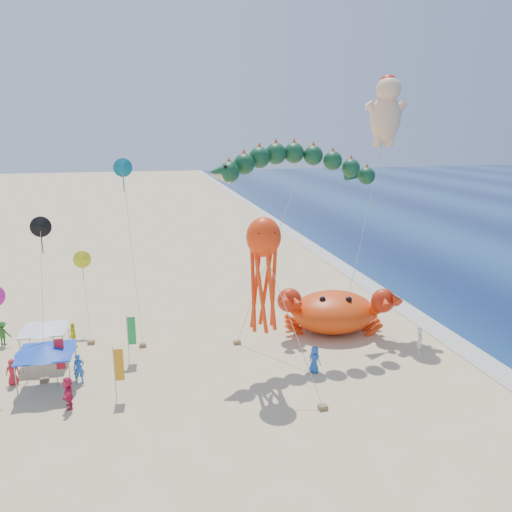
{
  "coord_description": "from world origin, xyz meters",
  "views": [
    {
      "loc": [
        -9.34,
        -29.92,
        14.8
      ],
      "look_at": [
        -2.0,
        2.0,
        6.5
      ],
      "focal_mm": 35.0,
      "sensor_mm": 36.0,
      "label": 1
    }
  ],
  "objects_px": {
    "crab_inflatable": "(334,311)",
    "dragon_kite": "(296,170)",
    "canopy_blue": "(46,349)",
    "octopus_kite": "(264,266)",
    "canopy_white": "(44,327)",
    "cherub_kite": "(386,109)"
  },
  "relations": [
    {
      "from": "dragon_kite",
      "to": "octopus_kite",
      "type": "distance_m",
      "value": 7.96
    },
    {
      "from": "octopus_kite",
      "to": "canopy_white",
      "type": "relative_size",
      "value": 3.27
    },
    {
      "from": "cherub_kite",
      "to": "canopy_white",
      "type": "distance_m",
      "value": 28.87
    },
    {
      "from": "dragon_kite",
      "to": "cherub_kite",
      "type": "relative_size",
      "value": 0.72
    },
    {
      "from": "canopy_white",
      "to": "dragon_kite",
      "type": "bearing_deg",
      "value": -0.57
    },
    {
      "from": "cherub_kite",
      "to": "dragon_kite",
      "type": "bearing_deg",
      "value": -155.44
    },
    {
      "from": "cherub_kite",
      "to": "octopus_kite",
      "type": "relative_size",
      "value": 1.88
    },
    {
      "from": "crab_inflatable",
      "to": "cherub_kite",
      "type": "height_order",
      "value": "cherub_kite"
    },
    {
      "from": "crab_inflatable",
      "to": "canopy_blue",
      "type": "height_order",
      "value": "crab_inflatable"
    },
    {
      "from": "cherub_kite",
      "to": "canopy_blue",
      "type": "relative_size",
      "value": 5.56
    },
    {
      "from": "dragon_kite",
      "to": "canopy_blue",
      "type": "xyz_separation_m",
      "value": [
        -16.08,
        -3.53,
        -9.77
      ]
    },
    {
      "from": "crab_inflatable",
      "to": "dragon_kite",
      "type": "xyz_separation_m",
      "value": [
        -3.44,
        -0.72,
        10.56
      ]
    },
    {
      "from": "octopus_kite",
      "to": "canopy_blue",
      "type": "relative_size",
      "value": 2.96
    },
    {
      "from": "dragon_kite",
      "to": "canopy_white",
      "type": "distance_m",
      "value": 19.42
    },
    {
      "from": "crab_inflatable",
      "to": "canopy_blue",
      "type": "xyz_separation_m",
      "value": [
        -19.52,
        -4.25,
        0.79
      ]
    },
    {
      "from": "octopus_kite",
      "to": "dragon_kite",
      "type": "bearing_deg",
      "value": 55.97
    },
    {
      "from": "cherub_kite",
      "to": "canopy_white",
      "type": "height_order",
      "value": "cherub_kite"
    },
    {
      "from": "canopy_blue",
      "to": "cherub_kite",
      "type": "bearing_deg",
      "value": 16.73
    },
    {
      "from": "dragon_kite",
      "to": "octopus_kite",
      "type": "height_order",
      "value": "dragon_kite"
    },
    {
      "from": "canopy_blue",
      "to": "canopy_white",
      "type": "distance_m",
      "value": 3.77
    },
    {
      "from": "crab_inflatable",
      "to": "cherub_kite",
      "type": "bearing_deg",
      "value": 32.36
    },
    {
      "from": "crab_inflatable",
      "to": "dragon_kite",
      "type": "distance_m",
      "value": 11.13
    }
  ]
}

